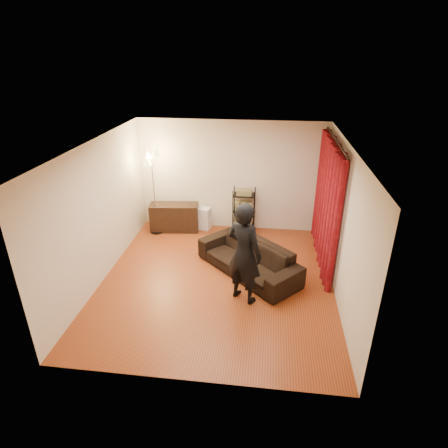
# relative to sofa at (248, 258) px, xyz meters

# --- Properties ---
(floor) EXTENTS (5.00, 5.00, 0.00)m
(floor) POSITION_rel_sofa_xyz_m (-0.59, -0.38, -0.33)
(floor) COLOR #933C1A
(floor) RESTS_ON ground
(ceiling) EXTENTS (5.00, 5.00, 0.00)m
(ceiling) POSITION_rel_sofa_xyz_m (-0.59, -0.38, 2.37)
(ceiling) COLOR white
(ceiling) RESTS_ON ground
(wall_back) EXTENTS (5.00, 0.00, 5.00)m
(wall_back) POSITION_rel_sofa_xyz_m (-0.59, 2.12, 1.02)
(wall_back) COLOR beige
(wall_back) RESTS_ON ground
(wall_front) EXTENTS (5.00, 0.00, 5.00)m
(wall_front) POSITION_rel_sofa_xyz_m (-0.59, -2.88, 1.02)
(wall_front) COLOR beige
(wall_front) RESTS_ON ground
(wall_left) EXTENTS (0.00, 5.00, 5.00)m
(wall_left) POSITION_rel_sofa_xyz_m (-2.84, -0.38, 1.02)
(wall_left) COLOR beige
(wall_left) RESTS_ON ground
(wall_right) EXTENTS (0.00, 5.00, 5.00)m
(wall_right) POSITION_rel_sofa_xyz_m (1.66, -0.38, 1.02)
(wall_right) COLOR beige
(wall_right) RESTS_ON ground
(curtain_rod) EXTENTS (0.04, 2.65, 0.04)m
(curtain_rod) POSITION_rel_sofa_xyz_m (1.56, 0.74, 2.25)
(curtain_rod) COLOR black
(curtain_rod) RESTS_ON wall_right
(curtain) EXTENTS (0.22, 2.65, 2.55)m
(curtain) POSITION_rel_sofa_xyz_m (1.54, 0.74, 0.94)
(curtain) COLOR maroon
(curtain) RESTS_ON ground
(sofa) EXTENTS (2.26, 2.21, 0.66)m
(sofa) POSITION_rel_sofa_xyz_m (0.00, 0.00, 0.00)
(sofa) COLOR black
(sofa) RESTS_ON ground
(person) EXTENTS (0.82, 0.74, 1.89)m
(person) POSITION_rel_sofa_xyz_m (-0.03, -0.90, 0.61)
(person) COLOR black
(person) RESTS_ON ground
(media_cabinet) EXTENTS (1.22, 0.57, 0.69)m
(media_cabinet) POSITION_rel_sofa_xyz_m (-1.96, 1.75, 0.01)
(media_cabinet) COLOR black
(media_cabinet) RESTS_ON ground
(storage_boxes) EXTENTS (0.39, 0.34, 0.57)m
(storage_boxes) POSITION_rel_sofa_xyz_m (-1.26, 1.90, -0.05)
(storage_boxes) COLOR silver
(storage_boxes) RESTS_ON ground
(wire_shelf) EXTENTS (0.57, 0.45, 1.12)m
(wire_shelf) POSITION_rel_sofa_xyz_m (-0.24, 1.89, 0.23)
(wire_shelf) COLOR black
(wire_shelf) RESTS_ON ground
(floor_lamp) EXTENTS (0.44, 0.44, 2.05)m
(floor_lamp) POSITION_rel_sofa_xyz_m (-2.38, 1.56, 0.70)
(floor_lamp) COLOR silver
(floor_lamp) RESTS_ON ground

